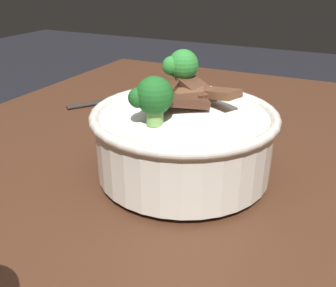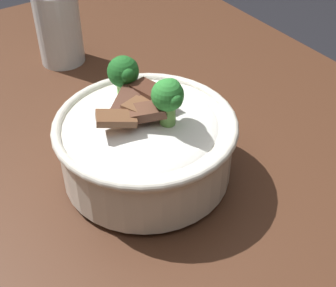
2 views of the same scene
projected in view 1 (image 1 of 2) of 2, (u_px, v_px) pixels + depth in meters
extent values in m
cube|color=#472819|center=(244.00, 223.00, 0.44)|extent=(1.17, 1.07, 0.05)
cube|color=#472819|center=(136.00, 194.00, 1.20)|extent=(0.06, 0.06, 0.73)
cylinder|color=silver|center=(183.00, 172.00, 0.49)|extent=(0.11, 0.11, 0.01)
cylinder|color=silver|center=(184.00, 143.00, 0.47)|extent=(0.22, 0.22, 0.08)
torus|color=silver|center=(184.00, 114.00, 0.45)|extent=(0.23, 0.23, 0.01)
ellipsoid|color=white|center=(184.00, 120.00, 0.46)|extent=(0.19, 0.19, 0.04)
cube|color=brown|center=(220.00, 93.00, 0.43)|extent=(0.04, 0.05, 0.02)
cube|color=#4C2B1E|center=(184.00, 101.00, 0.42)|extent=(0.06, 0.06, 0.02)
cube|color=#4C2B1E|center=(163.00, 91.00, 0.43)|extent=(0.06, 0.04, 0.01)
cube|color=brown|center=(174.00, 94.00, 0.44)|extent=(0.05, 0.07, 0.02)
cube|color=#4C2B1E|center=(174.00, 97.00, 0.45)|extent=(0.05, 0.08, 0.02)
cube|color=#563323|center=(196.00, 89.00, 0.45)|extent=(0.05, 0.06, 0.02)
cylinder|color=#7AB256|center=(155.00, 116.00, 0.40)|extent=(0.02, 0.02, 0.02)
sphere|color=#1E6023|center=(154.00, 95.00, 0.39)|extent=(0.04, 0.04, 0.04)
sphere|color=#1E6023|center=(162.00, 89.00, 0.40)|extent=(0.02, 0.02, 0.02)
sphere|color=#1E6023|center=(139.00, 98.00, 0.39)|extent=(0.02, 0.02, 0.02)
cylinder|color=#6BA84C|center=(183.00, 87.00, 0.47)|extent=(0.02, 0.02, 0.03)
sphere|color=#2D8433|center=(183.00, 65.00, 0.46)|extent=(0.04, 0.04, 0.04)
sphere|color=#2D8433|center=(187.00, 63.00, 0.47)|extent=(0.02, 0.02, 0.02)
sphere|color=#2D8433|center=(172.00, 66.00, 0.46)|extent=(0.02, 0.02, 0.02)
cylinder|color=#28231E|center=(123.00, 98.00, 0.77)|extent=(0.20, 0.13, 0.01)
cylinder|color=#28231E|center=(125.00, 99.00, 0.76)|extent=(0.19, 0.14, 0.01)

